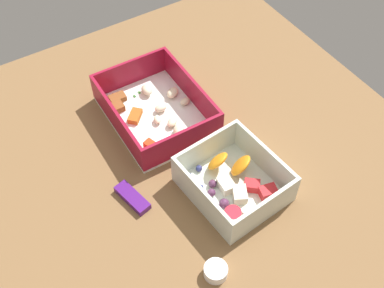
# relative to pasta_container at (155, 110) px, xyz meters

# --- Properties ---
(table_surface) EXTENTS (0.80, 0.80, 0.02)m
(table_surface) POSITION_rel_pasta_container_xyz_m (-0.09, -0.01, -0.03)
(table_surface) COLOR brown
(table_surface) RESTS_ON ground
(pasta_container) EXTENTS (0.22, 0.17, 0.06)m
(pasta_container) POSITION_rel_pasta_container_xyz_m (0.00, 0.00, 0.00)
(pasta_container) COLOR white
(pasta_container) RESTS_ON table_surface
(fruit_bowl) EXTENTS (0.17, 0.16, 0.06)m
(fruit_bowl) POSITION_rel_pasta_container_xyz_m (-0.22, -0.03, 0.00)
(fruit_bowl) COLOR silver
(fruit_bowl) RESTS_ON table_surface
(candy_bar) EXTENTS (0.07, 0.04, 0.01)m
(candy_bar) POSITION_rel_pasta_container_xyz_m (-0.14, 0.13, -0.01)
(candy_bar) COLOR #51197A
(candy_bar) RESTS_ON table_surface
(paper_cup_liner) EXTENTS (0.04, 0.04, 0.02)m
(paper_cup_liner) POSITION_rel_pasta_container_xyz_m (-0.33, 0.08, -0.01)
(paper_cup_liner) COLOR white
(paper_cup_liner) RESTS_ON table_surface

